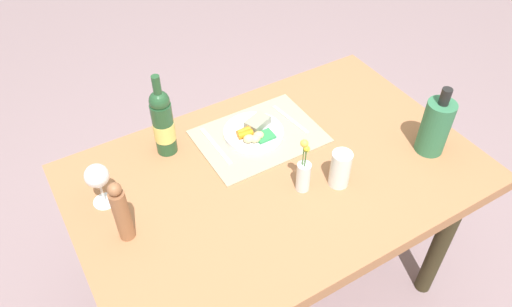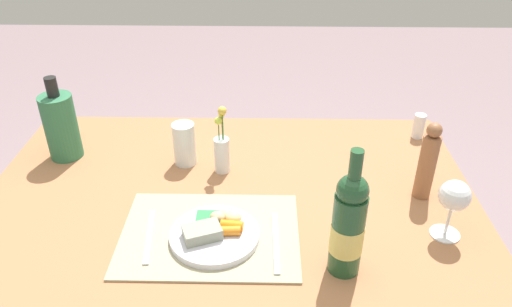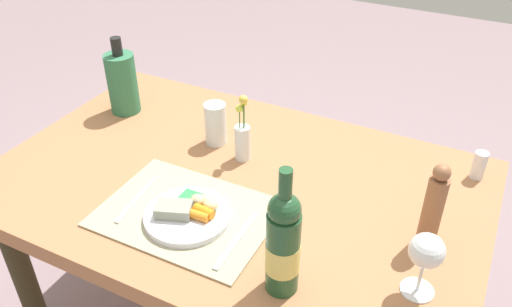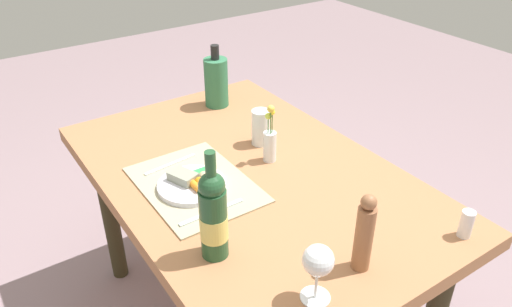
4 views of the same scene
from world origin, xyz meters
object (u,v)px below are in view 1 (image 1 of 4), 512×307
object	(u,v)px
cooler_bottle	(435,126)
pepper_mill	(121,212)
wine_glass	(97,177)
knife	(216,146)
flower_vase	(304,173)
water_tumbler	(340,171)
dinner_plate	(254,132)
fork	(290,119)
dining_table	(277,189)
wine_bottle	(163,123)

from	to	relation	value
cooler_bottle	pepper_mill	world-z (taller)	cooler_bottle
wine_glass	pepper_mill	bearing A→B (deg)	95.88
knife	pepper_mill	world-z (taller)	pepper_mill
flower_vase	water_tumbler	bearing A→B (deg)	160.16
pepper_mill	dinner_plate	bearing A→B (deg)	-160.98
cooler_bottle	knife	bearing A→B (deg)	-31.44
dinner_plate	flower_vase	xyz separation A→B (m)	(-0.01, 0.31, 0.05)
dinner_plate	wine_glass	bearing A→B (deg)	2.71
knife	wine_glass	distance (m)	0.45
fork	knife	xyz separation A→B (m)	(0.32, -0.02, 0.00)
dining_table	flower_vase	distance (m)	0.20
knife	cooler_bottle	xyz separation A→B (m)	(-0.66, 0.40, 0.10)
wine_bottle	pepper_mill	size ratio (longest dim) A/B	1.40
cooler_bottle	pepper_mill	size ratio (longest dim) A/B	1.16
dinner_plate	water_tumbler	size ratio (longest dim) A/B	1.66
water_tumbler	cooler_bottle	bearing A→B (deg)	174.83
wine_glass	flower_vase	world-z (taller)	flower_vase
cooler_bottle	dinner_plate	bearing A→B (deg)	-37.20
flower_vase	pepper_mill	distance (m)	0.58
dinner_plate	dining_table	bearing A→B (deg)	83.29
fork	wine_bottle	size ratio (longest dim) A/B	0.63
dining_table	dinner_plate	distance (m)	0.23
wine_glass	pepper_mill	size ratio (longest dim) A/B	0.70
fork	water_tumbler	world-z (taller)	water_tumbler
dining_table	pepper_mill	bearing A→B (deg)	-0.79
fork	pepper_mill	xyz separation A→B (m)	(0.73, 0.20, 0.10)
wine_bottle	dining_table	bearing A→B (deg)	133.62
flower_vase	wine_bottle	size ratio (longest dim) A/B	0.68
cooler_bottle	flower_vase	size ratio (longest dim) A/B	1.23
dining_table	dinner_plate	xyz separation A→B (m)	(-0.02, -0.20, 0.11)
fork	flower_vase	xyz separation A→B (m)	(0.16, 0.31, 0.06)
cooler_bottle	dining_table	bearing A→B (deg)	-19.03
dinner_plate	water_tumbler	world-z (taller)	water_tumbler
dining_table	knife	size ratio (longest dim) A/B	6.35
dining_table	knife	world-z (taller)	knife
knife	water_tumbler	world-z (taller)	water_tumbler
dining_table	knife	xyz separation A→B (m)	(0.13, -0.22, 0.10)
water_tumbler	flower_vase	xyz separation A→B (m)	(0.12, -0.04, 0.01)
dinner_plate	fork	world-z (taller)	dinner_plate
flower_vase	wine_bottle	distance (m)	0.51
dining_table	wine_bottle	bearing A→B (deg)	-46.38
knife	dinner_plate	bearing A→B (deg)	172.21
fork	pepper_mill	world-z (taller)	pepper_mill
wine_glass	cooler_bottle	world-z (taller)	cooler_bottle
dinner_plate	wine_glass	world-z (taller)	wine_glass
dining_table	cooler_bottle	distance (m)	0.60
dinner_plate	knife	distance (m)	0.15
dinner_plate	pepper_mill	size ratio (longest dim) A/B	0.97
dining_table	fork	xyz separation A→B (m)	(-0.19, -0.21, 0.10)
cooler_bottle	wine_bottle	bearing A→B (deg)	-30.55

